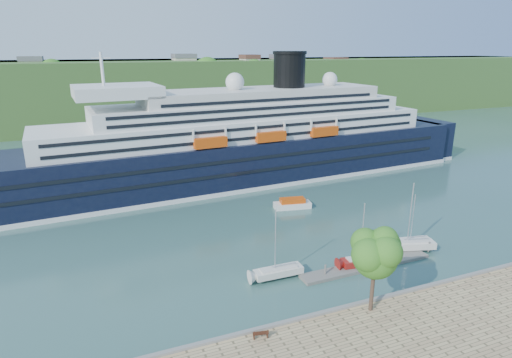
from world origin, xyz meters
name	(u,v)px	position (x,y,z in m)	size (l,w,h in m)	color
ground	(378,306)	(0.00, 0.00, 0.00)	(400.00, 400.00, 0.00)	#30564C
far_hillside	(159,91)	(0.00, 145.00, 12.00)	(400.00, 50.00, 24.00)	#375E25
quay_coping	(380,298)	(0.00, -0.20, 1.15)	(220.00, 0.50, 0.30)	slate
cruise_ship	(235,118)	(0.95, 52.69, 14.14)	(125.92, 18.34, 28.28)	black
park_bench	(261,333)	(-15.54, -1.35, 1.53)	(1.65, 0.68, 1.06)	#452113
promenade_tree	(374,267)	(-2.36, -1.52, 6.34)	(6.45, 6.45, 10.68)	#2D6A1C
floating_pontoon	(366,266)	(4.20, 8.17, 0.22)	(19.82, 2.42, 0.44)	gray
sailboat_white_near	(279,246)	(-8.25, 10.10, 4.64)	(7.19, 2.00, 9.29)	silver
sailboat_red	(365,237)	(3.82, 8.43, 4.49)	(6.95, 1.93, 8.98)	maroon
sailboat_white_far	(413,219)	(13.13, 9.83, 5.07)	(7.86, 2.18, 10.15)	silver
tender_launch	(292,203)	(4.93, 32.32, 0.97)	(6.99, 2.39, 1.93)	#CB450B
sailboat_extra	(415,222)	(14.59, 11.00, 3.99)	(6.17, 1.72, 7.98)	silver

